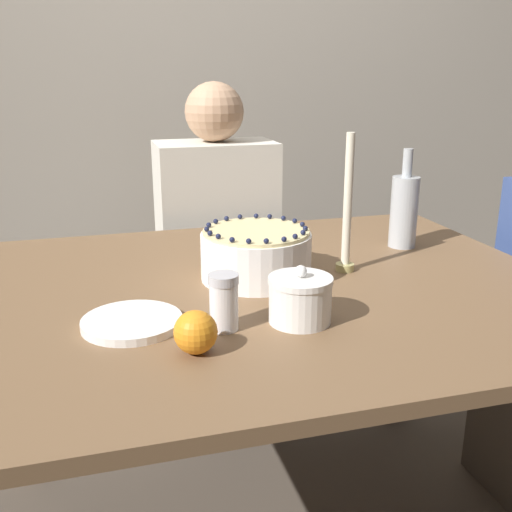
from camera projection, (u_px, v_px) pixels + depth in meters
The scene contains 10 objects.
wall_behind at pixel (175, 51), 2.50m from camera, with size 8.00×0.05×2.60m.
dining_table at pixel (275, 326), 1.41m from camera, with size 1.34×1.09×0.76m.
cake at pixel (256, 254), 1.40m from camera, with size 0.26×0.26×0.13m.
sugar_bowl at pixel (300, 299), 1.16m from camera, with size 0.13×0.13×0.12m.
sugar_shaker at pixel (224, 302), 1.12m from camera, with size 0.06×0.06×0.11m.
plate_stack at pixel (132, 322), 1.15m from camera, with size 0.19×0.19×0.02m.
candle at pixel (347, 215), 1.43m from camera, with size 0.05×0.05×0.33m.
bottle at pixel (404, 210), 1.64m from camera, with size 0.07×0.07×0.27m.
orange_fruit_0 at pixel (196, 332), 1.04m from camera, with size 0.08×0.08×0.08m.
person_man_blue_shirt at pixel (218, 277), 2.14m from camera, with size 0.40×0.34×1.19m.
Camera 1 is at (-0.40, -1.24, 1.23)m, focal length 42.00 mm.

